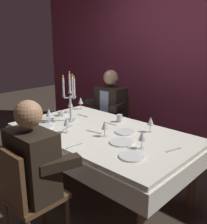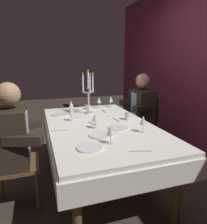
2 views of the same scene
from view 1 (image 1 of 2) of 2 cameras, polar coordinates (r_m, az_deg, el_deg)
The scene contains 25 objects.
ground_plane at distance 3.05m, azimuth -0.35°, elevation -17.36°, with size 12.00×12.00×0.00m, color #3B3228.
back_wall at distance 3.93m, azimuth 16.93°, elevation 10.56°, with size 6.00×0.12×2.70m, color #88334F.
dining_table at distance 2.76m, azimuth -0.38°, elevation -6.53°, with size 1.94×1.14×0.74m.
candelabra at distance 3.00m, azimuth -7.21°, elevation 2.75°, with size 0.15×0.17×0.58m.
dinner_plate_0 at distance 2.89m, azimuth -13.21°, elevation -3.22°, with size 0.22×0.22×0.01m, color white.
dinner_plate_1 at distance 2.69m, azimuth 4.77°, elevation -4.35°, with size 0.21×0.21×0.01m, color white.
dinner_plate_2 at distance 2.17m, azimuth 6.20°, elevation -9.57°, with size 0.21×0.21×0.01m, color white.
dinner_plate_3 at distance 2.43m, azimuth 3.96°, elevation -6.60°, with size 0.22×0.22×0.01m, color white.
wine_glass_0 at distance 2.29m, azimuth 8.41°, elevation -5.28°, with size 0.07×0.07×0.16m.
wine_glass_1 at distance 2.54m, azimuth 0.27°, elevation -2.94°, with size 0.07×0.07×0.16m.
wine_glass_2 at distance 3.01m, azimuth -11.86°, elevation -0.21°, with size 0.07×0.07×0.16m.
wine_glass_3 at distance 2.70m, azimuth 10.24°, elevation -2.04°, with size 0.07×0.07×0.16m.
wine_glass_4 at distance 3.52m, azimuth -5.02°, elevation 2.43°, with size 0.07×0.07×0.16m.
wine_glass_5 at distance 3.38m, azimuth -7.27°, elevation 1.83°, with size 0.07×0.07×0.16m.
wine_glass_6 at distance 2.67m, azimuth -8.05°, elevation -2.12°, with size 0.07×0.07×0.16m.
water_tumbler_0 at distance 3.00m, azimuth 3.51°, elevation -1.36°, with size 0.06×0.06×0.09m, color silver.
coffee_cup_0 at distance 3.27m, azimuth -9.25°, elevation -0.37°, with size 0.13×0.12×0.06m.
fork_0 at distance 3.25m, azimuth -4.58°, elevation -0.78°, with size 0.17×0.02×0.01m, color #B7B7BC.
fork_1 at distance 2.94m, azimuth 1.50°, elevation -2.57°, with size 0.17×0.02×0.01m, color #B7B7BC.
fork_2 at distance 2.35m, azimuth 15.03°, elevation -8.00°, with size 0.17×0.02×0.01m, color #B7B7BC.
fork_3 at distance 2.37m, azimuth -6.35°, elevation -7.38°, with size 0.17×0.02×0.01m, color #B7B7BC.
knife_4 at distance 2.69m, azimuth -2.04°, elevation -4.37°, with size 0.19×0.02×0.01m, color #B7B7BC.
spoon_5 at distance 2.84m, azimuth -7.81°, elevation -3.41°, with size 0.17×0.02×0.01m, color #B7B7BC.
seated_diner_0 at distance 3.77m, azimuth 1.61°, elevation 1.55°, with size 0.63×0.48×1.24m.
seated_diner_1 at distance 2.14m, azimuth -15.38°, elevation -10.77°, with size 0.63×0.48×1.24m.
Camera 1 is at (1.77, -1.83, 1.68)m, focal length 41.89 mm.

